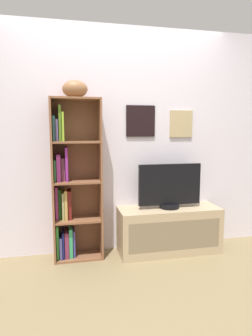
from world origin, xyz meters
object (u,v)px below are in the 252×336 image
at_px(tv_stand, 169,230).
at_px(bookshelf, 71,187).
at_px(television, 170,187).
at_px(football, 75,89).

bearing_deg(tv_stand, bookshelf, 175.19).
xyz_separation_m(tv_stand, television, (0.00, 0.00, 0.50)).
distance_m(bookshelf, tv_stand, 1.20).
relative_size(bookshelf, tv_stand, 1.49).
relative_size(bookshelf, football, 6.65).
relative_size(football, tv_stand, 0.22).
bearing_deg(television, bookshelf, 175.25).
bearing_deg(bookshelf, tv_stand, -4.81).
distance_m(bookshelf, football, 1.01).
bearing_deg(television, tv_stand, -90.00).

